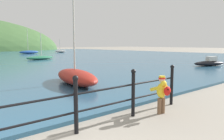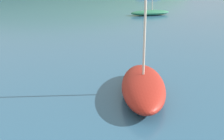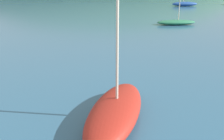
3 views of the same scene
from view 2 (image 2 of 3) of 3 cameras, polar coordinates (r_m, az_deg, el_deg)
name	(u,v)px [view 2 (image 2 of 3)]	position (r m, az deg, el deg)	size (l,w,h in m)	color
water	(44,3)	(34.54, -12.33, 11.91)	(80.00, 60.00, 0.10)	#2D5B7A
boat_white_sailboat	(150,12)	(24.87, 6.99, 10.41)	(3.28, 1.45, 2.93)	#287551
boat_green_fishing	(143,86)	(9.15, 5.73, -2.86)	(2.02, 3.85, 4.64)	maroon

